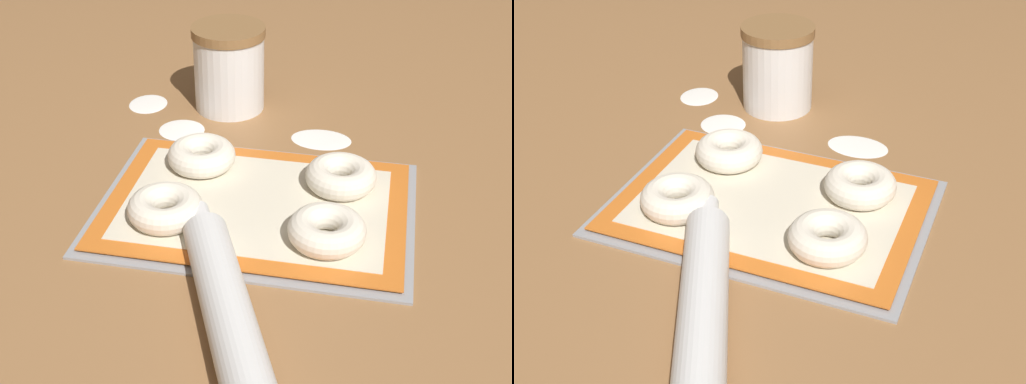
{
  "view_description": "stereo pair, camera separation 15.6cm",
  "coord_description": "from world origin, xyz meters",
  "views": [
    {
      "loc": [
        0.18,
        -0.83,
        0.59
      ],
      "look_at": [
        0.02,
        -0.01,
        0.03
      ],
      "focal_mm": 50.0,
      "sensor_mm": 36.0,
      "label": 1
    },
    {
      "loc": [
        0.33,
        -0.78,
        0.59
      ],
      "look_at": [
        0.02,
        -0.01,
        0.03
      ],
      "focal_mm": 50.0,
      "sensor_mm": 36.0,
      "label": 2
    }
  ],
  "objects": [
    {
      "name": "bagel_back_left",
      "position": [
        -0.08,
        0.08,
        0.03
      ],
      "size": [
        0.1,
        0.1,
        0.04
      ],
      "color": "silver",
      "rests_on": "baking_mat"
    },
    {
      "name": "flour_patch_side",
      "position": [
        0.09,
        0.21,
        0.0
      ],
      "size": [
        0.1,
        0.07,
        0.0
      ],
      "color": "white",
      "rests_on": "ground_plane"
    },
    {
      "name": "baking_mat",
      "position": [
        0.02,
        -0.01,
        0.01
      ],
      "size": [
        0.43,
        0.3,
        0.0
      ],
      "color": "orange",
      "rests_on": "baking_tray"
    },
    {
      "name": "baking_tray",
      "position": [
        0.02,
        -0.01,
        0.0
      ],
      "size": [
        0.45,
        0.32,
        0.01
      ],
      "color": "#93969B",
      "rests_on": "ground_plane"
    },
    {
      "name": "ground_plane",
      "position": [
        0.0,
        0.0,
        0.0
      ],
      "size": [
        2.8,
        2.8,
        0.0
      ],
      "primitive_type": "plane",
      "color": "olive"
    },
    {
      "name": "flour_patch_far",
      "position": [
        -0.24,
        0.28,
        0.0
      ],
      "size": [
        0.07,
        0.08,
        0.0
      ],
      "color": "white",
      "rests_on": "ground_plane"
    },
    {
      "name": "bagel_front_right",
      "position": [
        0.13,
        -0.08,
        0.03
      ],
      "size": [
        0.1,
        0.1,
        0.04
      ],
      "color": "silver",
      "rests_on": "baking_mat"
    },
    {
      "name": "bagel_front_left",
      "position": [
        -0.1,
        -0.07,
        0.03
      ],
      "size": [
        0.1,
        0.1,
        0.04
      ],
      "color": "silver",
      "rests_on": "baking_mat"
    },
    {
      "name": "flour_patch_near",
      "position": [
        -0.15,
        0.2,
        0.0
      ],
      "size": [
        0.08,
        0.08,
        0.0
      ],
      "color": "white",
      "rests_on": "ground_plane"
    },
    {
      "name": "flour_canister",
      "position": [
        -0.09,
        0.3,
        0.08
      ],
      "size": [
        0.13,
        0.13,
        0.15
      ],
      "color": "white",
      "rests_on": "ground_plane"
    },
    {
      "name": "bagel_back_right",
      "position": [
        0.13,
        0.06,
        0.03
      ],
      "size": [
        0.1,
        0.1,
        0.04
      ],
      "color": "silver",
      "rests_on": "baking_mat"
    },
    {
      "name": "rolling_pin",
      "position": [
        0.05,
        -0.28,
        0.03
      ],
      "size": [
        0.22,
        0.44,
        0.06
      ],
      "color": "silver",
      "rests_on": "ground_plane"
    }
  ]
}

